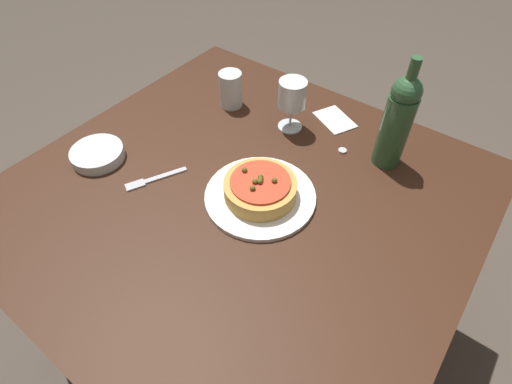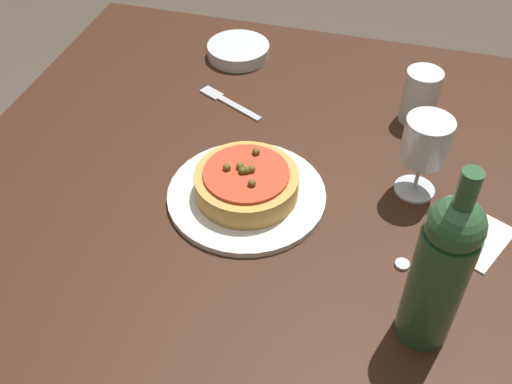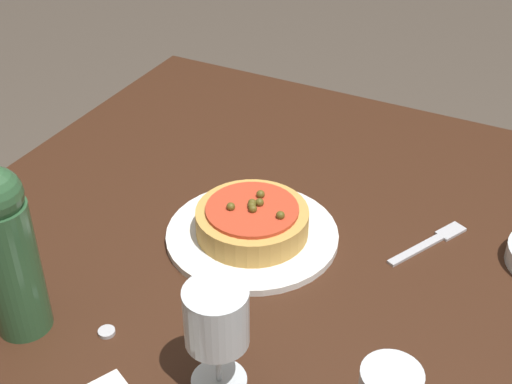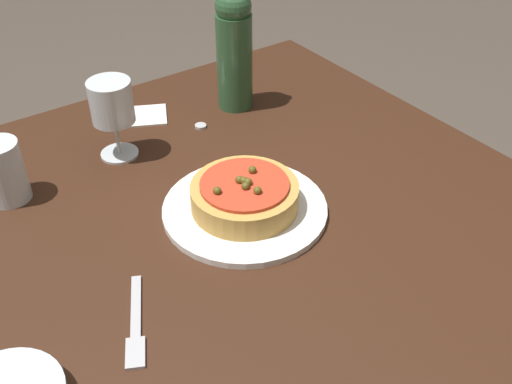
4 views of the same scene
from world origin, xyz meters
name	(u,v)px [view 4 (image 4 of 4)]	position (x,y,z in m)	size (l,w,h in m)	color
dining_table	(226,265)	(0.00, 0.00, 0.66)	(1.13, 1.10, 0.75)	#381E11
dinner_plate	(245,209)	(0.05, 0.01, 0.76)	(0.28, 0.28, 0.01)	white
pizza	(245,195)	(0.05, 0.01, 0.79)	(0.18, 0.18, 0.06)	gold
wine_glass	(112,104)	(-0.05, 0.30, 0.86)	(0.08, 0.08, 0.16)	silver
wine_bottle	(234,46)	(0.25, 0.34, 0.89)	(0.08, 0.08, 0.31)	#2D5633
water_cup	(4,172)	(-0.27, 0.28, 0.81)	(0.07, 0.07, 0.11)	silver
fork	(136,326)	(-0.22, -0.11, 0.75)	(0.09, 0.16, 0.00)	#B7B7BC
paper_napkin	(137,116)	(0.04, 0.41, 0.75)	(0.15, 0.13, 0.00)	silver
bottle_cap	(201,126)	(0.13, 0.30, 0.75)	(0.02, 0.02, 0.01)	#B7B7BC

